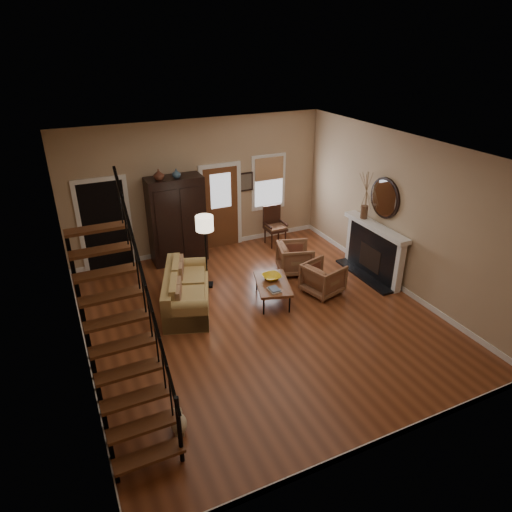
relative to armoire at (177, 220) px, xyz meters
name	(u,v)px	position (x,y,z in m)	size (l,w,h in m)	color
room	(207,220)	(0.29, -1.39, 0.46)	(7.00, 7.33, 3.30)	brown
staircase	(117,316)	(-2.08, -4.45, 0.55)	(0.94, 2.80, 3.20)	brown
fireplace	(376,246)	(3.83, -2.65, -0.31)	(0.33, 1.95, 2.30)	black
armoire	(177,220)	(0.00, 0.00, 0.00)	(1.30, 0.60, 2.10)	black
vase_a	(159,175)	(-0.35, -0.10, 1.17)	(0.24, 0.24, 0.25)	#4C2619
vase_b	(176,173)	(0.05, -0.10, 1.16)	(0.20, 0.20, 0.21)	#334C60
sofa	(187,290)	(-0.46, -2.13, -0.68)	(0.86, 1.99, 0.74)	tan
coffee_table	(273,292)	(1.21, -2.70, -0.84)	(0.65, 1.12, 0.43)	brown
bowl	(272,277)	(1.26, -2.55, -0.57)	(0.38, 0.38, 0.09)	gold
books	(274,289)	(1.09, -3.00, -0.59)	(0.21, 0.28, 0.05)	beige
armchair_left	(323,278)	(2.33, -2.85, -0.71)	(0.73, 0.76, 0.69)	brown
armchair_right	(295,258)	(2.25, -1.77, -0.70)	(0.75, 0.78, 0.71)	brown
floor_lamp	(206,252)	(0.19, -1.52, -0.23)	(0.38, 0.38, 1.65)	black
side_chair	(275,226)	(2.55, -0.20, -0.54)	(0.54, 0.54, 1.02)	black
dog	(179,424)	(-1.57, -5.27, -0.91)	(0.23, 0.39, 0.29)	tan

